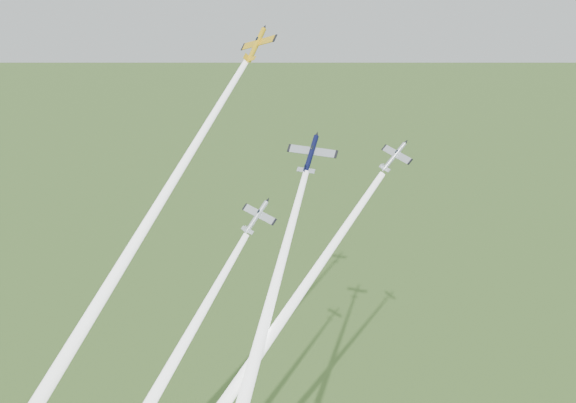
% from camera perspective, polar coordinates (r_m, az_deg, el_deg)
% --- Properties ---
extents(plane_yellow, '(9.31, 8.17, 9.14)m').
position_cam_1_polar(plane_yellow, '(123.60, -2.52, 12.27)').
color(plane_yellow, gold).
extents(smoke_trail_yellow, '(10.85, 53.96, 59.44)m').
position_cam_1_polar(smoke_trail_yellow, '(114.94, -12.92, -4.75)').
color(smoke_trail_yellow, white).
extents(plane_navy, '(9.73, 8.67, 7.41)m').
position_cam_1_polar(plane_navy, '(116.16, 1.83, 3.79)').
color(plane_navy, black).
extents(smoke_trail_navy, '(13.47, 41.04, 45.78)m').
position_cam_1_polar(smoke_trail_navy, '(106.32, -2.50, -11.87)').
color(smoke_trail_navy, white).
extents(plane_silver_right, '(8.42, 6.87, 6.38)m').
position_cam_1_polar(plane_silver_right, '(110.71, 8.41, 3.56)').
color(plane_silver_right, '#B0B7BF').
extents(smoke_trail_silver_right, '(20.95, 48.59, 56.05)m').
position_cam_1_polar(smoke_trail_silver_right, '(108.40, -3.59, -13.63)').
color(smoke_trail_silver_right, white).
extents(plane_silver_low, '(8.39, 6.51, 6.82)m').
position_cam_1_polar(plane_silver_low, '(111.64, -2.48, -1.19)').
color(plane_silver_low, '#B0B9BF').
extents(smoke_trail_silver_low, '(8.19, 37.65, 41.22)m').
position_cam_1_polar(smoke_trail_silver_low, '(110.34, -10.33, -14.53)').
color(smoke_trail_silver_low, white).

